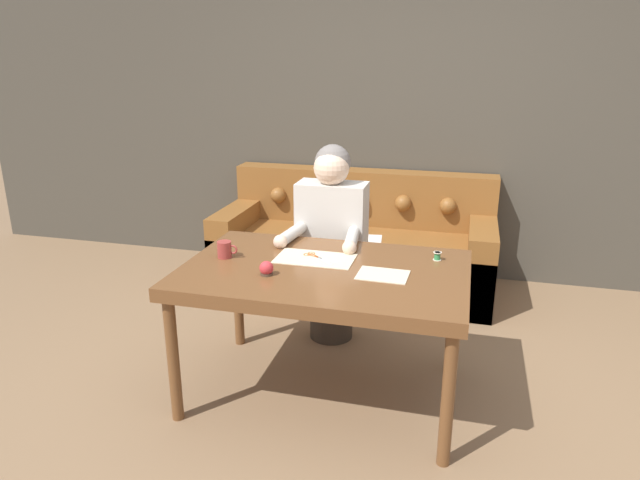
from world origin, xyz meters
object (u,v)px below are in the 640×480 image
Objects in this scene: mug at (225,249)px; thread_spool at (437,256)px; couch at (355,248)px; scissors at (315,256)px; pin_cushion at (266,269)px; person at (331,243)px; dining_table at (324,280)px.

mug is 2.51× the size of thread_spool.
mug is at bearing -104.49° from couch.
pin_cushion is (-0.16, -0.31, 0.03)m from scissors.
person is 17.73× the size of pin_cushion.
couch is at bearing 95.39° from dining_table.
dining_table is at bearing 33.52° from pin_cushion.
thread_spool is (1.11, 0.25, -0.02)m from mug.
couch is at bearing 75.51° from mug.
person reaches higher than mug.
pin_cushion reaches higher than dining_table.
pin_cushion is (-0.13, -0.82, 0.12)m from person.
scissors is at bearing -86.21° from person.
couch is 10.02× the size of scissors.
thread_spool is (0.64, 0.12, 0.02)m from scissors.
person reaches higher than scissors.
thread_spool is 0.91m from pin_cushion.
mug is (-0.47, -0.13, 0.04)m from scissors.
dining_table is at bearing -1.55° from mug.
dining_table is 1.63m from couch.
pin_cushion is at bearing -151.78° from thread_spool.
thread_spool is at bearing 12.68° from mug.
pin_cushion is (-0.25, -0.17, 0.10)m from dining_table.
scissors is 0.49m from mug.
scissors is (-0.09, 0.15, 0.07)m from dining_table.
mug is (-0.41, -1.57, 0.47)m from couch.
person is at bearing 100.59° from dining_table.
couch is at bearing 91.72° from person.
pin_cushion is at bearing -31.10° from mug.
person is at bearing -88.28° from couch.
mug is 1.58× the size of pin_cushion.
dining_table is 0.19m from scissors.
person is 0.84m from pin_cushion.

